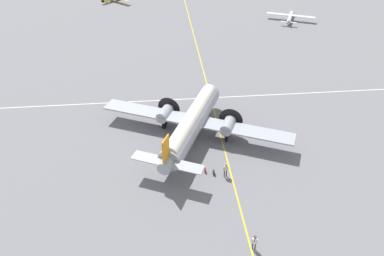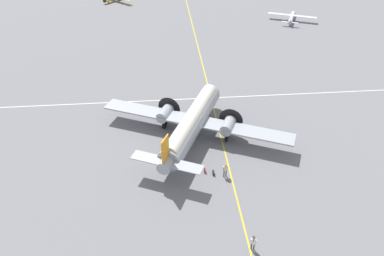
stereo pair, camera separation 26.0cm
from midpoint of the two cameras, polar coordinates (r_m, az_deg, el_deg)
name	(u,v)px [view 2 (the right image)]	position (r m, az deg, el deg)	size (l,w,h in m)	color
ground_plane	(192,139)	(47.24, 0.16, -1.71)	(300.00, 300.00, 0.00)	slate
apron_line_eastwest	(221,138)	(47.66, 4.63, -1.46)	(120.00, 0.16, 0.01)	gold
apron_line_northsouth	(186,99)	(55.45, -0.78, 4.44)	(0.16, 120.00, 0.01)	silver
airliner_main	(193,120)	(46.08, 0.34, 1.16)	(17.90, 23.48, 5.95)	#9399A3
crew_foreground	(253,242)	(35.08, 9.55, -16.71)	(0.36, 0.53, 1.67)	#2D2D33
passenger_boarding	(225,169)	(41.37, 5.28, -6.22)	(0.31, 0.60, 1.81)	#2D2D33
suitcase_near_door	(205,170)	(42.33, 2.13, -6.47)	(0.40, 0.15, 0.53)	maroon
suitcase_upright_spare	(213,173)	(42.11, 3.45, -6.81)	(0.52, 0.18, 0.52)	#232328
light_aircraft_taxiing	(292,17)	(88.77, 15.05, 16.01)	(7.82, 10.06, 2.02)	#B7BCC6
traffic_cone	(162,164)	(43.22, -4.42, -5.53)	(0.40, 0.40, 0.53)	orange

